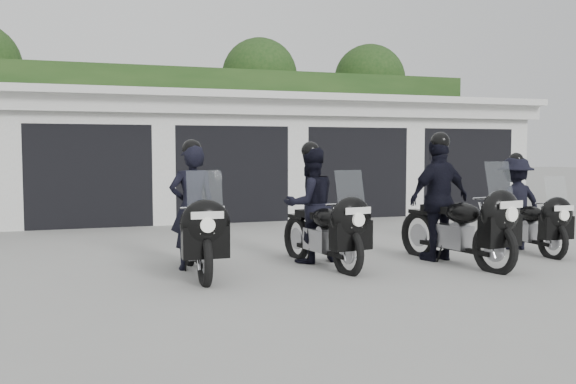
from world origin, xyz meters
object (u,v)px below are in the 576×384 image
object	(u,v)px
police_bike_b	(317,211)
police_bike_c	(448,206)
police_bike_a	(196,219)
police_bike_d	(521,208)

from	to	relation	value
police_bike_b	police_bike_c	xyz separation A→B (m)	(1.90, -0.45, 0.07)
police_bike_b	police_bike_c	size ratio (longest dim) A/B	0.93
police_bike_a	police_bike_c	xyz separation A→B (m)	(3.68, -0.34, 0.10)
police_bike_a	police_bike_c	bearing A→B (deg)	-4.26
police_bike_c	police_bike_d	xyz separation A→B (m)	(1.71, 0.52, -0.13)
police_bike_b	police_bike_d	world-z (taller)	police_bike_b
police_bike_a	police_bike_c	world-z (taller)	police_bike_c
police_bike_c	police_bike_d	world-z (taller)	police_bike_c
police_bike_b	police_bike_c	world-z (taller)	police_bike_c
police_bike_a	police_bike_c	size ratio (longest dim) A/B	0.95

